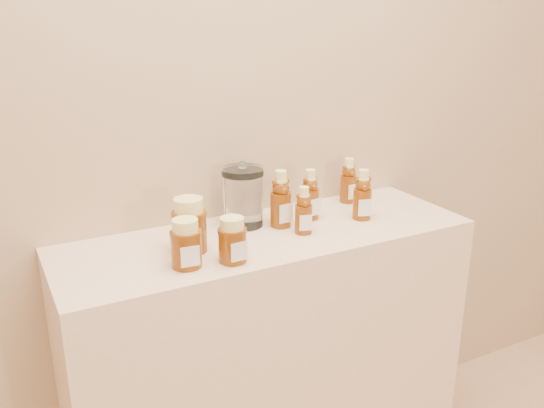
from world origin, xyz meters
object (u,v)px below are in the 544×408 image
display_table (269,368)px  honey_jar_left (186,243)px  bear_bottle_back_left (281,195)px  glass_canister (243,195)px  bear_bottle_front_left (304,207)px

display_table → honey_jar_left: bearing=-160.8°
bear_bottle_back_left → glass_canister: size_ratio=1.01×
glass_canister → display_table: bearing=-71.6°
bear_bottle_back_left → bear_bottle_front_left: bear_bottle_back_left is taller
display_table → bear_bottle_front_left: 0.54m
bear_bottle_front_left → honey_jar_left: (-0.37, -0.06, -0.02)m
bear_bottle_front_left → glass_canister: size_ratio=0.82×
display_table → glass_canister: (-0.03, 0.10, 0.55)m
display_table → glass_canister: glass_canister is taller
display_table → bear_bottle_front_left: bear_bottle_front_left is taller
honey_jar_left → glass_canister: 0.32m
bear_bottle_front_left → honey_jar_left: 0.38m
bear_bottle_back_left → bear_bottle_front_left: 0.09m
bear_bottle_back_left → glass_canister: bear_bottle_back_left is taller
display_table → glass_canister: size_ratio=6.32×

